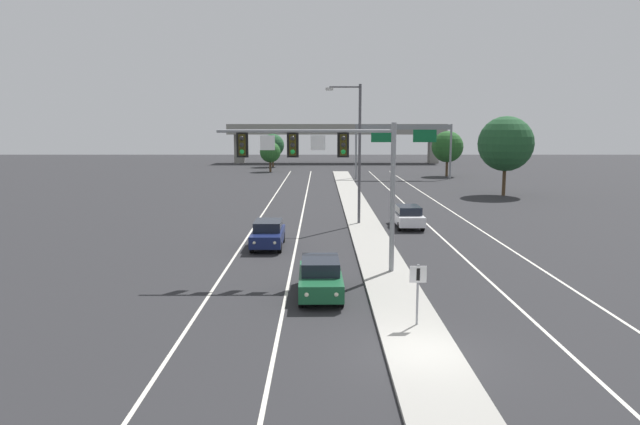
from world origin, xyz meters
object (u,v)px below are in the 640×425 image
overhead_signal_mast (329,161)px  tree_far_left_a (269,152)px  tree_far_right_c (505,144)px  median_sign_post (417,286)px  highway_sign_gantry (403,134)px  car_oncoming_navy (267,234)px  street_lamp_median (356,146)px  car_receding_white (407,216)px  tree_far_right_a (447,147)px  car_oncoming_green (320,277)px  tree_far_left_b (272,145)px

overhead_signal_mast → tree_far_left_a: overhead_signal_mast is taller
tree_far_right_c → tree_far_left_a: (-27.25, 31.58, -2.26)m
median_sign_post → tree_far_right_c: size_ratio=0.27×
overhead_signal_mast → highway_sign_gantry: bearing=77.9°
highway_sign_gantry → car_oncoming_navy: bearing=-108.0°
tree_far_right_c → median_sign_post: bearing=-111.7°
street_lamp_median → tree_far_right_c: size_ratio=1.21×
overhead_signal_mast → car_receding_white: 15.03m
car_oncoming_navy → tree_far_left_a: bearing=94.8°
car_oncoming_navy → tree_far_right_a: 53.94m
overhead_signal_mast → street_lamp_median: size_ratio=0.85×
car_receding_white → car_oncoming_green: bearing=-110.6°
overhead_signal_mast → street_lamp_median: street_lamp_median is taller
median_sign_post → car_receding_white: 20.88m
highway_sign_gantry → tree_far_right_a: size_ratio=2.03×
tree_far_left_a → tree_far_left_b: tree_far_left_b is taller
car_oncoming_green → car_oncoming_navy: size_ratio=1.01×
median_sign_post → tree_far_left_b: (-11.91, 82.50, 2.27)m
tree_far_right_a → car_oncoming_green: bearing=-107.3°
highway_sign_gantry → tree_far_right_c: tree_far_right_c is taller
car_oncoming_green → highway_sign_gantry: highway_sign_gantry is taller
car_oncoming_green → tree_far_right_c: bearing=61.7°
car_receding_white → tree_far_left_a: 52.79m
tree_far_right_c → tree_far_right_a: (-0.84, 23.36, -1.12)m
tree_far_right_a → car_oncoming_navy: bearing=-113.6°
overhead_signal_mast → tree_far_left_a: size_ratio=1.77×
overhead_signal_mast → car_oncoming_navy: overhead_signal_mast is taller
median_sign_post → tree_far_left_b: bearing=98.2°
car_oncoming_green → car_receding_white: 17.80m
highway_sign_gantry → tree_far_left_b: (-19.89, 23.71, -2.31)m
overhead_signal_mast → tree_far_left_b: (-8.92, 74.86, -1.68)m
car_oncoming_green → tree_far_left_a: size_ratio=0.94×
car_oncoming_navy → tree_far_right_c: size_ratio=0.54×
car_oncoming_navy → tree_far_right_a: size_ratio=0.68×
street_lamp_median → car_oncoming_green: bearing=-98.4°
tree_far_left_a → tree_far_left_b: 11.08m
tree_far_right_a → tree_far_right_c: bearing=-88.0°
overhead_signal_mast → tree_far_right_a: (17.99, 55.60, -1.26)m
car_receding_white → tree_far_left_a: (-14.23, 50.78, 2.31)m
median_sign_post → car_receding_white: median_sign_post is taller
car_oncoming_navy → tree_far_left_a: 57.78m
street_lamp_median → highway_sign_gantry: (8.80, 37.08, 0.37)m
tree_far_left_b → tree_far_right_a: bearing=-35.6°
tree_far_left_a → overhead_signal_mast: bearing=-82.5°
median_sign_post → street_lamp_median: (-0.83, 21.72, 4.21)m
car_oncoming_green → car_receding_white: (6.26, 16.66, 0.00)m
tree_far_right_c → tree_far_left_b: bearing=123.1°
car_oncoming_green → overhead_signal_mast: bearing=82.7°
highway_sign_gantry → tree_far_right_c: 20.50m
car_oncoming_green → car_receding_white: same height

